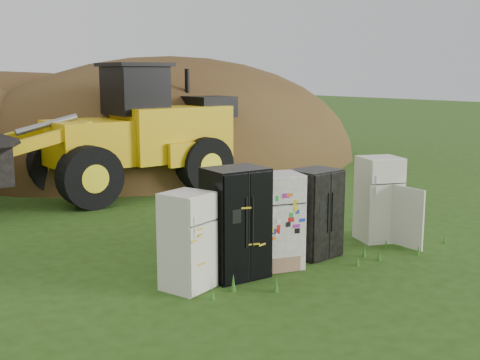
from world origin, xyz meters
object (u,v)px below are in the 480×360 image
object	(u,v)px
fridge_open_door	(379,199)
wheel_loader	(106,130)
fridge_black_side	(236,223)
fridge_sticker	(279,221)
fridge_dark_mid	(315,213)
fridge_leftmost	(187,241)

from	to	relation	value
fridge_open_door	wheel_loader	distance (m)	8.12
fridge_black_side	fridge_open_door	world-z (taller)	fridge_black_side
fridge_black_side	fridge_sticker	world-z (taller)	fridge_black_side
fridge_open_door	wheel_loader	world-z (taller)	wheel_loader
fridge_dark_mid	fridge_open_door	xyz separation A→B (m)	(1.84, -0.03, 0.04)
fridge_leftmost	fridge_black_side	distance (m)	1.00
fridge_open_door	fridge_dark_mid	bearing A→B (deg)	-158.42
fridge_sticker	wheel_loader	bearing A→B (deg)	105.39
fridge_leftmost	fridge_black_side	world-z (taller)	fridge_black_side
fridge_sticker	fridge_leftmost	bearing A→B (deg)	-163.56
fridge_leftmost	fridge_sticker	distance (m)	1.90
fridge_black_side	fridge_sticker	xyz separation A→B (m)	(0.92, -0.07, -0.09)
fridge_leftmost	fridge_open_door	bearing A→B (deg)	-17.00
fridge_black_side	fridge_dark_mid	distance (m)	1.90
fridge_sticker	wheel_loader	size ratio (longest dim) A/B	0.22
fridge_sticker	fridge_open_door	distance (m)	2.82
fridge_open_door	wheel_loader	xyz separation A→B (m)	(-2.37, 7.70, 0.99)
fridge_dark_mid	fridge_sticker	bearing A→B (deg)	-178.62
wheel_loader	fridge_dark_mid	bearing A→B (deg)	-84.97
fridge_black_side	fridge_open_door	bearing A→B (deg)	4.76
fridge_leftmost	fridge_open_door	size ratio (longest dim) A/B	0.91
fridge_black_side	fridge_open_door	distance (m)	3.74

